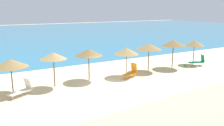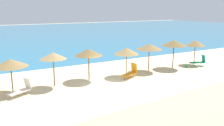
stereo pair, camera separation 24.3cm
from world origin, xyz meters
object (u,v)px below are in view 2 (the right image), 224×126
object	(u,v)px
beach_umbrella_2	(10,63)
lounge_chair_1	(199,61)
beach_umbrella_3	(53,56)
beach_umbrella_8	(195,43)
beach_umbrella_6	(149,47)
beach_umbrella_7	(174,43)
beach_umbrella_5	(126,51)
beach_ball	(186,66)
beach_umbrella_4	(89,52)
lounge_chair_0	(22,89)
lounge_chair_3	(131,72)

from	to	relation	value
beach_umbrella_2	lounge_chair_1	size ratio (longest dim) A/B	1.43
beach_umbrella_3	beach_umbrella_8	distance (m)	15.39
beach_umbrella_8	beach_umbrella_6	bearing A→B (deg)	178.32
beach_umbrella_3	beach_umbrella_8	bearing A→B (deg)	0.41
beach_umbrella_7	beach_umbrella_5	bearing A→B (deg)	-177.04
beach_umbrella_2	beach_umbrella_8	size ratio (longest dim) A/B	0.94
beach_ball	lounge_chair_1	bearing A→B (deg)	-7.50
beach_umbrella_4	beach_umbrella_7	size ratio (longest dim) A/B	0.93
beach_umbrella_4	lounge_chair_0	world-z (taller)	beach_umbrella_4
beach_umbrella_4	beach_umbrella_8	distance (m)	12.33
beach_umbrella_2	beach_umbrella_8	xyz separation A→B (m)	(18.44, 0.07, 0.14)
beach_umbrella_2	beach_umbrella_3	size ratio (longest dim) A/B	0.92
beach_umbrella_2	beach_ball	size ratio (longest dim) A/B	9.06
beach_umbrella_6	lounge_chair_3	xyz separation A→B (m)	(-2.83, -1.11, -1.91)
beach_umbrella_2	beach_umbrella_4	world-z (taller)	beach_umbrella_4
beach_umbrella_4	lounge_chair_0	bearing A→B (deg)	-168.68
beach_umbrella_3	beach_umbrella_5	distance (m)	6.47
beach_umbrella_2	beach_umbrella_7	bearing A→B (deg)	0.09
beach_umbrella_2	beach_umbrella_7	size ratio (longest dim) A/B	0.87
beach_umbrella_8	lounge_chair_3	bearing A→B (deg)	-173.96
beach_umbrella_3	lounge_chair_1	bearing A→B (deg)	-2.58
lounge_chair_0	lounge_chair_1	size ratio (longest dim) A/B	1.03
lounge_chair_1	beach_ball	xyz separation A→B (m)	(-1.60, 0.21, -0.35)
beach_umbrella_7	beach_umbrella_8	bearing A→B (deg)	0.79
beach_umbrella_5	lounge_chair_1	distance (m)	8.95
lounge_chair_0	beach_ball	bearing A→B (deg)	-116.51
lounge_chair_1	lounge_chair_3	distance (m)	8.68
beach_umbrella_3	beach_umbrella_8	xyz separation A→B (m)	(15.39, 0.11, -0.09)
beach_umbrella_6	lounge_chair_1	world-z (taller)	beach_umbrella_6
beach_umbrella_3	lounge_chair_3	xyz separation A→B (m)	(6.54, -0.83, -1.96)
beach_umbrella_2	beach_umbrella_5	xyz separation A→B (m)	(9.51, -0.28, 0.09)
beach_umbrella_7	beach_umbrella_2	bearing A→B (deg)	-179.91
beach_umbrella_5	beach_ball	distance (m)	7.47
beach_umbrella_3	beach_umbrella_6	world-z (taller)	beach_umbrella_3
beach_umbrella_6	beach_umbrella_8	bearing A→B (deg)	-1.68
beach_umbrella_5	lounge_chair_1	xyz separation A→B (m)	(8.76, -0.45, -1.79)
beach_umbrella_3	beach_umbrella_2	bearing A→B (deg)	179.20
lounge_chair_0	beach_umbrella_8	bearing A→B (deg)	-114.77
beach_umbrella_5	beach_umbrella_3	bearing A→B (deg)	177.93
beach_umbrella_8	beach_umbrella_7	bearing A→B (deg)	-179.21
beach_umbrella_5	beach_umbrella_8	bearing A→B (deg)	2.21
beach_umbrella_3	beach_umbrella_5	bearing A→B (deg)	-2.07
beach_umbrella_5	beach_umbrella_7	bearing A→B (deg)	2.96
beach_umbrella_5	beach_umbrella_8	xyz separation A→B (m)	(8.93, 0.34, 0.05)
beach_umbrella_7	beach_ball	bearing A→B (deg)	-22.15
beach_umbrella_2	beach_umbrella_5	world-z (taller)	beach_umbrella_5
beach_umbrella_4	beach_umbrella_6	world-z (taller)	beach_umbrella_6
beach_umbrella_6	lounge_chair_3	world-z (taller)	beach_umbrella_6
beach_umbrella_7	lounge_chair_0	size ratio (longest dim) A/B	1.60
lounge_chair_1	beach_umbrella_5	bearing A→B (deg)	105.23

